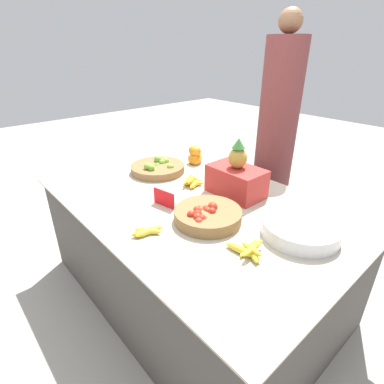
# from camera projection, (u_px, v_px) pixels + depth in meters

# --- Properties ---
(ground_plane) EXTENTS (12.00, 12.00, 0.00)m
(ground_plane) POSITION_uv_depth(u_px,v_px,m) (192.00, 289.00, 2.08)
(ground_plane) COLOR #A39E93
(market_table) EXTENTS (1.86, 1.19, 0.70)m
(market_table) POSITION_uv_depth(u_px,v_px,m) (192.00, 248.00, 1.93)
(market_table) COLOR #4C4742
(market_table) RESTS_ON ground_plane
(lime_bowl) EXTENTS (0.38, 0.38, 0.10)m
(lime_bowl) POSITION_uv_depth(u_px,v_px,m) (158.00, 168.00, 2.15)
(lime_bowl) COLOR olive
(lime_bowl) RESTS_ON market_table
(tomato_basket) EXTENTS (0.35, 0.35, 0.10)m
(tomato_basket) POSITION_uv_depth(u_px,v_px,m) (207.00, 215.00, 1.54)
(tomato_basket) COLOR olive
(tomato_basket) RESTS_ON market_table
(orange_pile) EXTENTS (0.12, 0.13, 0.14)m
(orange_pile) POSITION_uv_depth(u_px,v_px,m) (195.00, 156.00, 2.30)
(orange_pile) COLOR orange
(orange_pile) RESTS_ON market_table
(metal_bowl) EXTENTS (0.37, 0.37, 0.07)m
(metal_bowl) POSITION_uv_depth(u_px,v_px,m) (301.00, 229.00, 1.42)
(metal_bowl) COLOR silver
(metal_bowl) RESTS_ON market_table
(price_sign) EXTENTS (0.15, 0.03, 0.10)m
(price_sign) POSITION_uv_depth(u_px,v_px,m) (164.00, 198.00, 1.68)
(price_sign) COLOR red
(price_sign) RESTS_ON market_table
(produce_crate) EXTENTS (0.33, 0.21, 0.35)m
(produce_crate) POSITION_uv_depth(u_px,v_px,m) (236.00, 178.00, 1.79)
(produce_crate) COLOR #B22D28
(produce_crate) RESTS_ON market_table
(banana_bunch_back_center) EXTENTS (0.19, 0.17, 0.05)m
(banana_bunch_back_center) POSITION_uv_depth(u_px,v_px,m) (249.00, 250.00, 1.30)
(banana_bunch_back_center) COLOR yellow
(banana_bunch_back_center) RESTS_ON market_table
(banana_bunch_front_left) EXTENTS (0.12, 0.16, 0.03)m
(banana_bunch_front_left) POSITION_uv_depth(u_px,v_px,m) (148.00, 231.00, 1.44)
(banana_bunch_front_left) COLOR yellow
(banana_bunch_front_left) RESTS_ON market_table
(banana_bunch_middle_right) EXTENTS (0.15, 0.17, 0.06)m
(banana_bunch_middle_right) POSITION_uv_depth(u_px,v_px,m) (192.00, 182.00, 1.95)
(banana_bunch_middle_right) COLOR yellow
(banana_bunch_middle_right) RESTS_ON market_table
(vendor_person) EXTENTS (0.29, 0.29, 1.74)m
(vendor_person) POSITION_uv_depth(u_px,v_px,m) (275.00, 148.00, 2.28)
(vendor_person) COLOR brown
(vendor_person) RESTS_ON ground_plane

